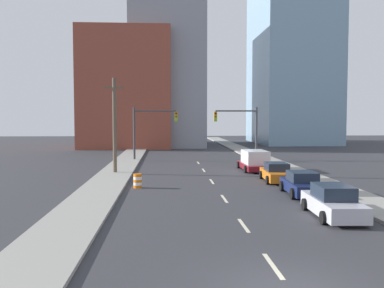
{
  "coord_description": "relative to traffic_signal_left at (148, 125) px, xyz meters",
  "views": [
    {
      "loc": [
        -3.4,
        -11.17,
        4.72
      ],
      "look_at": [
        -0.87,
        29.7,
        2.2
      ],
      "focal_mm": 40.0,
      "sensor_mm": 36.0,
      "label": 1
    }
  ],
  "objects": [
    {
      "name": "traffic_barrel",
      "position": [
        0.09,
        -18.64,
        -3.39
      ],
      "size": [
        0.56,
        0.56,
        0.95
      ],
      "color": "orange",
      "rests_on": "ground"
    },
    {
      "name": "traffic_signal_right",
      "position": [
        10.69,
        0.0,
        0.0
      ],
      "size": [
        4.92,
        0.35,
        5.88
      ],
      "color": "#38383D",
      "rests_on": "ground"
    },
    {
      "name": "building_office_center",
      "position": [
        2.31,
        27.61,
        7.87
      ],
      "size": [
        12.0,
        20.0,
        23.47
      ],
      "color": "gray",
      "rests_on": "ground"
    },
    {
      "name": "lane_stripe_at_27m",
      "position": [
        5.39,
        -9.28,
        -3.87
      ],
      "size": [
        0.16,
        2.4,
        0.01
      ],
      "primitive_type": "cube",
      "color": "beige",
      "rests_on": "ground"
    },
    {
      "name": "sedan_orange",
      "position": [
        10.19,
        -16.33,
        -3.23
      ],
      "size": [
        2.23,
        4.64,
        1.4
      ],
      "rotation": [
        0.0,
        0.0,
        -0.06
      ],
      "color": "orange",
      "rests_on": "ground"
    },
    {
      "name": "lane_stripe_at_20m",
      "position": [
        5.39,
        -16.07,
        -3.87
      ],
      "size": [
        0.16,
        2.4,
        0.01
      ],
      "primitive_type": "cube",
      "color": "beige",
      "rests_on": "ground"
    },
    {
      "name": "sedan_navy",
      "position": [
        10.3,
        -21.93,
        -3.21
      ],
      "size": [
        2.22,
        4.55,
        1.44
      ],
      "rotation": [
        0.0,
        0.0,
        -0.05
      ],
      "color": "#141E47",
      "rests_on": "ground"
    },
    {
      "name": "traffic_signal_left",
      "position": [
        0.0,
        0.0,
        0.0
      ],
      "size": [
        4.92,
        0.35,
        5.88
      ],
      "color": "#38383D",
      "rests_on": "ground"
    },
    {
      "name": "sidewalk_right",
      "position": [
        13.0,
        8.41,
        -3.79
      ],
      "size": [
        2.86,
        89.14,
        0.16
      ],
      "color": "gray",
      "rests_on": "ground"
    },
    {
      "name": "box_truck_maroon",
      "position": [
        9.94,
        -9.73,
        -3.01
      ],
      "size": [
        2.53,
        5.54,
        1.81
      ],
      "rotation": [
        0.0,
        0.0,
        0.01
      ],
      "color": "maroon",
      "rests_on": "ground"
    },
    {
      "name": "building_glass_right",
      "position": [
        25.37,
        31.61,
        14.76
      ],
      "size": [
        13.0,
        20.0,
        37.26
      ],
      "color": "#7A9EB7",
      "rests_on": "ground"
    },
    {
      "name": "lane_stripe_at_33m",
      "position": [
        5.39,
        -2.86,
        -3.87
      ],
      "size": [
        0.16,
        2.4,
        0.01
      ],
      "primitive_type": "cube",
      "color": "beige",
      "rests_on": "ground"
    },
    {
      "name": "utility_pole_left_mid",
      "position": [
        -2.26,
        -11.33,
        0.26
      ],
      "size": [
        1.6,
        0.32,
        8.03
      ],
      "color": "brown",
      "rests_on": "ground"
    },
    {
      "name": "lane_stripe_at_2m",
      "position": [
        5.39,
        -34.16,
        -3.87
      ],
      "size": [
        0.16,
        2.4,
        0.01
      ],
      "primitive_type": "cube",
      "color": "beige",
      "rests_on": "ground"
    },
    {
      "name": "sedan_silver",
      "position": [
        9.93,
        -27.68,
        -3.18
      ],
      "size": [
        2.22,
        4.81,
        1.53
      ],
      "rotation": [
        0.0,
        0.0,
        -0.04
      ],
      "color": "#B2B2BC",
      "rests_on": "ground"
    },
    {
      "name": "building_brick_left",
      "position": [
        -4.23,
        23.61,
        5.33
      ],
      "size": [
        14.0,
        16.0,
        18.4
      ],
      "color": "brown",
      "rests_on": "ground"
    },
    {
      "name": "lane_stripe_at_7m",
      "position": [
        5.39,
        -29.04,
        -3.87
      ],
      "size": [
        0.16,
        2.4,
        0.01
      ],
      "primitive_type": "cube",
      "color": "beige",
      "rests_on": "ground"
    },
    {
      "name": "lane_stripe_at_13m",
      "position": [
        5.39,
        -22.83,
        -3.87
      ],
      "size": [
        0.16,
        2.4,
        0.01
      ],
      "primitive_type": "cube",
      "color": "beige",
      "rests_on": "ground"
    },
    {
      "name": "sidewalk_left",
      "position": [
        -2.22,
        8.41,
        -3.79
      ],
      "size": [
        2.86,
        89.14,
        0.16
      ],
      "color": "gray",
      "rests_on": "ground"
    }
  ]
}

